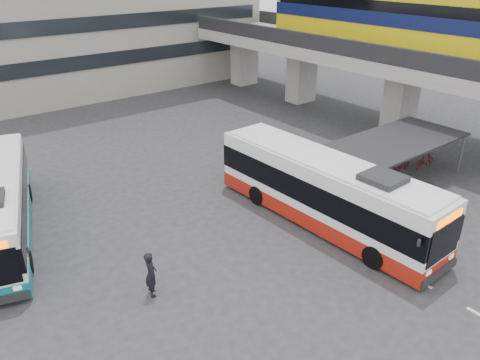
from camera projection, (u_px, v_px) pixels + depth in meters
ground at (315, 266)px, 19.34m from camera, size 120.00×120.00×0.00m
viaduct at (374, 38)px, 33.91m from camera, size 8.00×32.00×9.68m
bike_shelter at (384, 162)px, 25.57m from camera, size 10.00×4.00×2.54m
road_markings at (414, 278)px, 18.60m from camera, size 0.15×7.60×0.01m
bus_main at (324, 191)px, 21.89m from camera, size 2.92×12.04×3.54m
pedestrian at (151, 274)px, 17.35m from camera, size 0.64×0.78×1.85m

